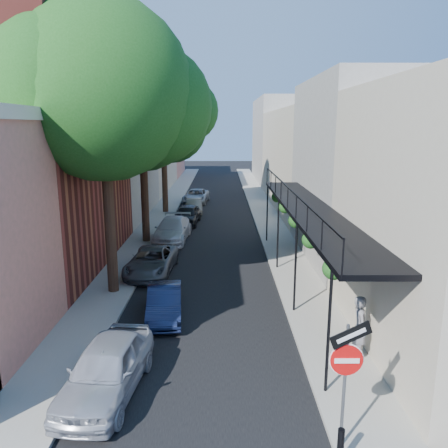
{
  "coord_description": "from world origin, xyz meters",
  "views": [
    {
      "loc": [
        0.66,
        -6.94,
        6.72
      ],
      "look_at": [
        0.74,
        10.51,
        2.8
      ],
      "focal_mm": 35.0,
      "sensor_mm": 36.0,
      "label": 1
    }
  ],
  "objects_px": {
    "parked_car_c": "(152,261)",
    "parked_car_d": "(172,230)",
    "parked_car_e": "(187,215)",
    "pedestrian": "(360,328)",
    "oak_far": "(169,105)",
    "parked_car_a": "(107,368)",
    "parked_car_b": "(165,303)",
    "parked_car_f": "(194,206)",
    "bollard": "(340,447)",
    "parked_car_g": "(196,196)",
    "sign_post": "(347,365)",
    "oak_mid": "(149,120)",
    "oak_near": "(116,95)"
  },
  "relations": [
    {
      "from": "parked_car_c",
      "to": "parked_car_d",
      "type": "distance_m",
      "value": 6.0
    },
    {
      "from": "parked_car_e",
      "to": "pedestrian",
      "type": "height_order",
      "value": "pedestrian"
    },
    {
      "from": "parked_car_e",
      "to": "parked_car_d",
      "type": "bearing_deg",
      "value": -92.59
    },
    {
      "from": "oak_far",
      "to": "parked_car_e",
      "type": "xyz_separation_m",
      "value": [
        1.6,
        -4.26,
        -7.59
      ]
    },
    {
      "from": "parked_car_a",
      "to": "parked_car_d",
      "type": "bearing_deg",
      "value": 96.36
    },
    {
      "from": "parked_car_b",
      "to": "parked_car_d",
      "type": "xyz_separation_m",
      "value": [
        -0.91,
        10.75,
        0.12
      ]
    },
    {
      "from": "pedestrian",
      "to": "parked_car_f",
      "type": "bearing_deg",
      "value": 18.09
    },
    {
      "from": "bollard",
      "to": "parked_car_d",
      "type": "xyz_separation_m",
      "value": [
        -5.31,
        17.92,
        0.16
      ]
    },
    {
      "from": "parked_car_a",
      "to": "parked_car_c",
      "type": "xyz_separation_m",
      "value": [
        -0.32,
        9.32,
        -0.1
      ]
    },
    {
      "from": "parked_car_g",
      "to": "pedestrian",
      "type": "distance_m",
      "value": 27.78
    },
    {
      "from": "sign_post",
      "to": "parked_car_g",
      "type": "bearing_deg",
      "value": 98.92
    },
    {
      "from": "parked_car_e",
      "to": "parked_car_f",
      "type": "relative_size",
      "value": 1.14
    },
    {
      "from": "oak_mid",
      "to": "pedestrian",
      "type": "height_order",
      "value": "oak_mid"
    },
    {
      "from": "parked_car_e",
      "to": "pedestrian",
      "type": "bearing_deg",
      "value": -66.73
    },
    {
      "from": "oak_far",
      "to": "parked_car_e",
      "type": "bearing_deg",
      "value": -69.41
    },
    {
      "from": "parked_car_d",
      "to": "parked_car_f",
      "type": "bearing_deg",
      "value": 88.62
    },
    {
      "from": "sign_post",
      "to": "oak_mid",
      "type": "relative_size",
      "value": 0.29
    },
    {
      "from": "oak_near",
      "to": "oak_mid",
      "type": "bearing_deg",
      "value": 90.37
    },
    {
      "from": "oak_near",
      "to": "parked_car_b",
      "type": "xyz_separation_m",
      "value": [
        1.97,
        -2.59,
        -7.32
      ]
    },
    {
      "from": "pedestrian",
      "to": "oak_mid",
      "type": "bearing_deg",
      "value": 33.15
    },
    {
      "from": "bollard",
      "to": "oak_mid",
      "type": "height_order",
      "value": "oak_mid"
    },
    {
      "from": "parked_car_d",
      "to": "pedestrian",
      "type": "height_order",
      "value": "pedestrian"
    },
    {
      "from": "oak_mid",
      "to": "parked_car_b",
      "type": "xyz_separation_m",
      "value": [
        2.02,
        -10.56,
        -6.5
      ]
    },
    {
      "from": "parked_car_c",
      "to": "sign_post",
      "type": "bearing_deg",
      "value": -59.73
    },
    {
      "from": "parked_car_f",
      "to": "parked_car_g",
      "type": "distance_m",
      "value": 4.63
    },
    {
      "from": "oak_near",
      "to": "parked_car_g",
      "type": "relative_size",
      "value": 2.59
    },
    {
      "from": "parked_car_d",
      "to": "pedestrian",
      "type": "xyz_separation_m",
      "value": [
        6.91,
        -13.87,
        0.41
      ]
    },
    {
      "from": "bollard",
      "to": "parked_car_e",
      "type": "xyz_separation_m",
      "value": [
        -4.76,
        22.51,
        0.15
      ]
    },
    {
      "from": "oak_mid",
      "to": "parked_car_f",
      "type": "relative_size",
      "value": 2.97
    },
    {
      "from": "parked_car_d",
      "to": "oak_far",
      "type": "bearing_deg",
      "value": 100.46
    },
    {
      "from": "sign_post",
      "to": "parked_car_f",
      "type": "height_order",
      "value": "sign_post"
    },
    {
      "from": "sign_post",
      "to": "parked_car_d",
      "type": "height_order",
      "value": "sign_post"
    },
    {
      "from": "sign_post",
      "to": "parked_car_g",
      "type": "height_order",
      "value": "sign_post"
    },
    {
      "from": "oak_far",
      "to": "parked_car_e",
      "type": "height_order",
      "value": "oak_far"
    },
    {
      "from": "parked_car_b",
      "to": "parked_car_g",
      "type": "bearing_deg",
      "value": 85.07
    },
    {
      "from": "oak_near",
      "to": "parked_car_d",
      "type": "xyz_separation_m",
      "value": [
        1.06,
        8.16,
        -7.2
      ]
    },
    {
      "from": "bollard",
      "to": "parked_car_a",
      "type": "xyz_separation_m",
      "value": [
        -5.28,
        2.6,
        0.17
      ]
    },
    {
      "from": "bollard",
      "to": "parked_car_a",
      "type": "bearing_deg",
      "value": 153.76
    },
    {
      "from": "parked_car_f",
      "to": "parked_car_a",
      "type": "bearing_deg",
      "value": -97.08
    },
    {
      "from": "oak_mid",
      "to": "parked_car_a",
      "type": "height_order",
      "value": "oak_mid"
    },
    {
      "from": "parked_car_a",
      "to": "parked_car_c",
      "type": "height_order",
      "value": "parked_car_a"
    },
    {
      "from": "parked_car_e",
      "to": "oak_far",
      "type": "bearing_deg",
      "value": 114.86
    },
    {
      "from": "parked_car_a",
      "to": "parked_car_g",
      "type": "height_order",
      "value": "parked_car_a"
    },
    {
      "from": "oak_near",
      "to": "parked_car_e",
      "type": "relative_size",
      "value": 2.92
    },
    {
      "from": "parked_car_a",
      "to": "parked_car_g",
      "type": "xyz_separation_m",
      "value": [
        0.63,
        28.51,
        -0.08
      ]
    },
    {
      "from": "parked_car_b",
      "to": "parked_car_f",
      "type": "height_order",
      "value": "parked_car_f"
    },
    {
      "from": "oak_near",
      "to": "parked_car_c",
      "type": "relative_size",
      "value": 2.67
    },
    {
      "from": "bollard",
      "to": "parked_car_b",
      "type": "xyz_separation_m",
      "value": [
        -4.4,
        7.17,
        0.04
      ]
    },
    {
      "from": "parked_car_b",
      "to": "parked_car_e",
      "type": "bearing_deg",
      "value": 85.8
    },
    {
      "from": "oak_mid",
      "to": "parked_car_c",
      "type": "height_order",
      "value": "oak_mid"
    }
  ]
}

